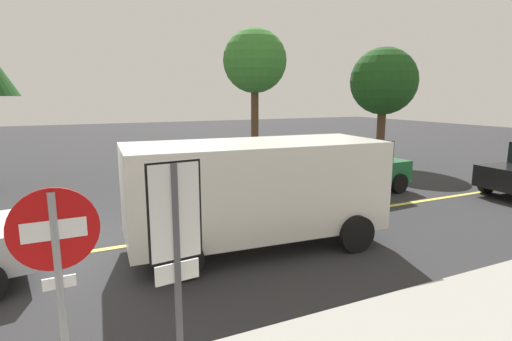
% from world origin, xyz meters
% --- Properties ---
extents(ground_plane, '(80.00, 80.00, 0.00)m').
position_xyz_m(ground_plane, '(0.00, 0.00, 0.00)').
color(ground_plane, '#2D2D30').
extents(lane_marking_centre, '(28.00, 0.16, 0.01)m').
position_xyz_m(lane_marking_centre, '(3.00, 0.00, 0.01)').
color(lane_marking_centre, '#E0D14C').
extents(stop_sign, '(0.76, 0.07, 2.34)m').
position_xyz_m(stop_sign, '(-0.02, -4.58, 1.60)').
color(stop_sign, gray).
rests_on(stop_sign, ground_plane).
extents(speed_limit_sign, '(0.54, 0.08, 2.52)m').
position_xyz_m(speed_limit_sign, '(1.03, -4.72, 1.76)').
color(speed_limit_sign, '#4C4C51').
rests_on(speed_limit_sign, ground_plane).
extents(white_van, '(5.32, 2.54, 2.20)m').
position_xyz_m(white_van, '(3.60, -1.15, 1.27)').
color(white_van, silver).
rests_on(white_van, ground_plane).
extents(car_green_behind_van, '(3.94, 2.32, 1.70)m').
position_xyz_m(car_green_behind_van, '(8.45, 1.93, 0.84)').
color(car_green_behind_van, '#236B3D').
rests_on(car_green_behind_van, ground_plane).
extents(tree_left_verge, '(2.81, 2.81, 6.03)m').
position_xyz_m(tree_left_verge, '(7.89, 8.09, 4.58)').
color(tree_left_verge, '#513823').
rests_on(tree_left_verge, ground_plane).
extents(tree_right_verge, '(2.98, 2.98, 5.25)m').
position_xyz_m(tree_right_verge, '(13.19, 5.77, 3.72)').
color(tree_right_verge, '#513823').
rests_on(tree_right_verge, ground_plane).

